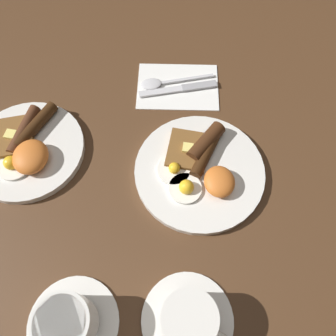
% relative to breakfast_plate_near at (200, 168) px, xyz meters
% --- Properties ---
extents(ground_plane, '(3.00, 3.00, 0.00)m').
position_rel_breakfast_plate_near_xyz_m(ground_plane, '(-0.00, 0.00, -0.01)').
color(ground_plane, '#4C301C').
extents(breakfast_plate_near, '(0.25, 0.25, 0.04)m').
position_rel_breakfast_plate_near_xyz_m(breakfast_plate_near, '(0.00, 0.00, 0.00)').
color(breakfast_plate_near, silver).
rests_on(breakfast_plate_near, ground_plane).
extents(breakfast_plate_far, '(0.23, 0.23, 0.05)m').
position_rel_breakfast_plate_near_xyz_m(breakfast_plate_far, '(0.06, 0.34, 0.00)').
color(breakfast_plate_far, silver).
rests_on(breakfast_plate_far, ground_plane).
extents(teacup_near, '(0.15, 0.15, 0.08)m').
position_rel_breakfast_plate_near_xyz_m(teacup_near, '(-0.26, 0.04, 0.02)').
color(teacup_near, silver).
rests_on(teacup_near, ground_plane).
extents(teacup_far, '(0.15, 0.15, 0.08)m').
position_rel_breakfast_plate_near_xyz_m(teacup_far, '(-0.26, 0.22, 0.02)').
color(teacup_far, silver).
rests_on(teacup_far, ground_plane).
extents(napkin, '(0.14, 0.19, 0.01)m').
position_rel_breakfast_plate_near_xyz_m(napkin, '(0.21, 0.03, -0.01)').
color(napkin, white).
rests_on(napkin, ground_plane).
extents(knife, '(0.04, 0.18, 0.01)m').
position_rel_breakfast_plate_near_xyz_m(knife, '(0.20, 0.02, -0.01)').
color(knife, silver).
rests_on(knife, napkin).
extents(spoon, '(0.04, 0.17, 0.01)m').
position_rel_breakfast_plate_near_xyz_m(spoon, '(0.22, 0.07, -0.00)').
color(spoon, silver).
rests_on(spoon, napkin).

